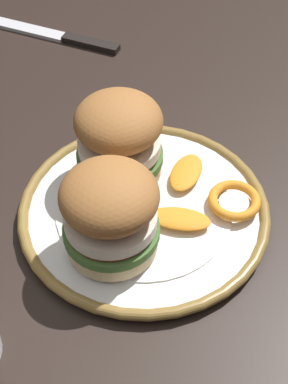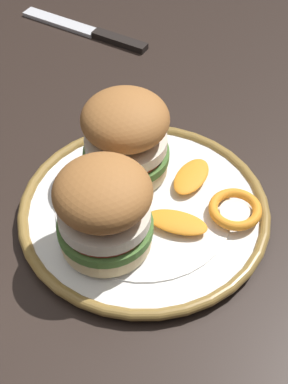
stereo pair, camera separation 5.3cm
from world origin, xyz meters
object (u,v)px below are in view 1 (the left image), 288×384
at_px(dining_table, 105,307).
at_px(sandwich_half_right, 119,137).
at_px(sandwich_half_left, 107,210).
at_px(dinner_plate, 144,211).
at_px(table_knife, 62,37).

xyz_separation_m(dining_table, sandwich_half_right, (0.10, 0.07, 0.15)).
relative_size(sandwich_half_left, sandwich_half_right, 1.01).
height_order(sandwich_half_left, sandwich_half_right, same).
bearing_deg(dining_table, sandwich_half_right, 34.66).
relative_size(dinner_plate, table_knife, 1.30).
bearing_deg(sandwich_half_right, dinner_plate, -110.45).
bearing_deg(table_knife, sandwich_half_right, -118.81).
height_order(sandwich_half_right, table_knife, sandwich_half_right).
height_order(dinner_plate, sandwich_half_left, sandwich_half_left).
distance_m(sandwich_half_left, sandwich_half_right, 0.10).
bearing_deg(dinner_plate, table_knife, 62.54).
height_order(sandwich_half_left, table_knife, sandwich_half_left).
relative_size(sandwich_half_right, table_knife, 0.63).
bearing_deg(sandwich_half_right, table_knife, 61.19).
height_order(dinner_plate, table_knife, dinner_plate).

